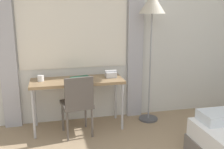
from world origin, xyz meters
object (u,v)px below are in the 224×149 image
object	(u,v)px
desk_chair	(78,102)
telephone	(111,74)
mug	(41,78)
desk	(77,84)
standing_lamp	(152,12)
book	(81,78)

from	to	relation	value
desk_chair	telephone	size ratio (longest dim) A/B	4.81
desk_chair	mug	distance (m)	0.63
telephone	mug	size ratio (longest dim) A/B	2.05
desk	desk_chair	size ratio (longest dim) A/B	1.52
standing_lamp	book	distance (m)	1.41
desk	desk_chair	xyz separation A→B (m)	(-0.03, -0.27, -0.17)
telephone	book	size ratio (longest dim) A/B	0.57
standing_lamp	mug	world-z (taller)	standing_lamp
book	mug	distance (m)	0.57
standing_lamp	telephone	bearing A→B (deg)	178.83
desk	book	world-z (taller)	book
desk	standing_lamp	xyz separation A→B (m)	(1.12, 0.03, 1.01)
telephone	book	distance (m)	0.44
book	telephone	bearing A→B (deg)	0.95
desk_chair	book	bearing A→B (deg)	65.22
book	desk_chair	bearing A→B (deg)	-106.87
desk	standing_lamp	world-z (taller)	standing_lamp
mug	telephone	bearing A→B (deg)	-0.19
standing_lamp	mug	distance (m)	1.86
desk	standing_lamp	size ratio (longest dim) A/B	0.68
book	desk	bearing A→B (deg)	-151.57
desk_chair	book	distance (m)	0.40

